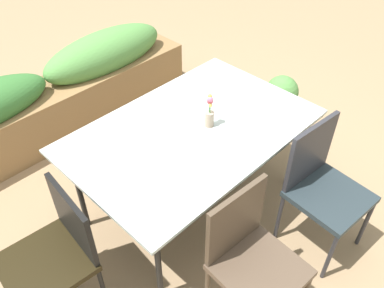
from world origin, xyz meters
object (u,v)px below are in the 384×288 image
dining_table (192,134)px  chair_end_left (55,251)px  chair_near_right (322,182)px  chair_near_left (250,254)px  flower_vase (210,113)px  potted_plant (281,99)px  planter_box (51,99)px

dining_table → chair_end_left: bearing=-179.7°
chair_near_right → chair_near_left: 0.75m
chair_near_left → chair_near_right: bearing=-175.6°
dining_table → flower_vase: (0.11, -0.06, 0.14)m
chair_near_right → chair_end_left: size_ratio=1.08×
flower_vase → potted_plant: 1.43m
chair_near_left → chair_end_left: bearing=-43.5°
chair_end_left → flower_vase: 1.27m
chair_near_right → chair_end_left: bearing=-23.2°
flower_vase → potted_plant: (1.27, 0.21, -0.61)m
chair_near_right → flower_vase: 0.86m
dining_table → flower_vase: bearing=-26.9°
flower_vase → potted_plant: size_ratio=0.52×
dining_table → flower_vase: size_ratio=6.65×
potted_plant → chair_near_right: bearing=-135.8°
dining_table → potted_plant: dining_table is taller
flower_vase → planter_box: 1.70m
chair_near_right → planter_box: chair_near_right is taller
chair_near_right → flower_vase: size_ratio=3.76×
planter_box → potted_plant: bearing=-40.1°
dining_table → chair_near_right: bearing=-64.8°
dining_table → flower_vase: flower_vase is taller
chair_end_left → chair_near_right: bearing=-113.4°
potted_plant → planter_box: bearing=139.9°
chair_near_right → planter_box: 2.44m
chair_near_left → chair_end_left: (-0.74, 0.81, -0.03)m
planter_box → potted_plant: (1.64, -1.38, -0.13)m
chair_near_left → planter_box: size_ratio=0.32×
chair_near_left → flower_vase: size_ratio=3.69×
chair_end_left → flower_vase: bearing=-87.3°
potted_plant → dining_table: bearing=-173.5°
dining_table → potted_plant: 1.47m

